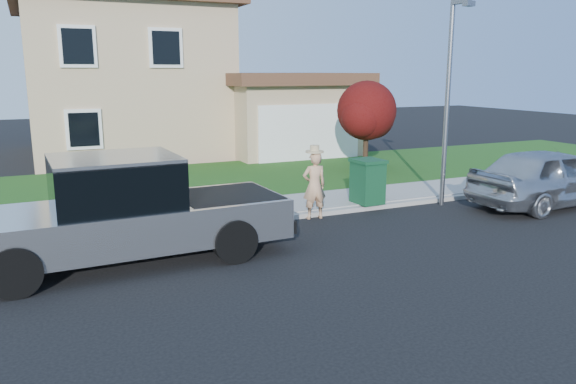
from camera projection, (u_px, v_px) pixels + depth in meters
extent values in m
plane|color=black|center=(267.00, 264.00, 11.06)|extent=(80.00, 80.00, 0.00)
cube|color=gray|center=(259.00, 220.00, 14.03)|extent=(40.00, 0.20, 0.12)
cube|color=gray|center=(244.00, 210.00, 15.01)|extent=(40.00, 2.00, 0.15)
cube|color=#124012|center=(198.00, 182.00, 19.01)|extent=(40.00, 7.00, 0.10)
cube|color=tan|center=(123.00, 83.00, 25.49)|extent=(8.00, 9.00, 6.40)
cube|color=tan|center=(280.00, 118.00, 25.82)|extent=(5.50, 6.00, 3.20)
cube|color=white|center=(310.00, 132.00, 23.21)|extent=(4.60, 0.12, 2.30)
cube|color=#4C2D1E|center=(118.00, 5.00, 24.77)|extent=(8.80, 9.80, 0.50)
cube|color=#4C2D1E|center=(280.00, 78.00, 25.44)|extent=(6.20, 6.80, 0.50)
cube|color=white|center=(77.00, 46.00, 20.25)|extent=(1.30, 0.10, 1.50)
cube|color=white|center=(166.00, 48.00, 21.56)|extent=(1.30, 0.10, 1.50)
cube|color=black|center=(84.00, 129.00, 20.89)|extent=(1.30, 0.10, 1.50)
cylinder|color=black|center=(15.00, 272.00, 9.35)|extent=(0.89, 0.36, 0.88)
cylinder|color=black|center=(13.00, 240.00, 11.12)|extent=(0.89, 0.36, 0.88)
cylinder|color=black|center=(235.00, 241.00, 11.06)|extent=(0.89, 0.36, 0.88)
cylinder|color=black|center=(202.00, 217.00, 12.83)|extent=(0.89, 0.36, 0.88)
cube|color=#B1B3B8|center=(127.00, 224.00, 11.06)|extent=(6.35, 2.40, 0.79)
cube|color=black|center=(115.00, 183.00, 10.81)|extent=(2.38, 2.12, 0.94)
cube|color=#B1B3B8|center=(114.00, 159.00, 10.71)|extent=(2.38, 2.12, 0.09)
cube|color=black|center=(226.00, 196.00, 11.89)|extent=(2.04, 1.94, 0.07)
cube|color=black|center=(273.00, 216.00, 12.49)|extent=(0.20, 2.10, 0.28)
cube|color=black|center=(61.00, 182.00, 11.49)|extent=(0.14, 0.25, 0.20)
imported|color=tan|center=(314.00, 186.00, 14.29)|extent=(0.67, 0.48, 1.73)
cylinder|color=tan|center=(315.00, 151.00, 14.10)|extent=(0.46, 0.46, 0.05)
cylinder|color=tan|center=(315.00, 148.00, 14.08)|extent=(0.23, 0.23, 0.16)
imported|color=#ACAEB3|center=(550.00, 177.00, 15.62)|extent=(4.97, 2.16, 1.67)
cylinder|color=black|center=(366.00, 150.00, 20.80)|extent=(0.19, 0.19, 1.51)
sphere|color=#4A1110|center=(367.00, 111.00, 20.49)|extent=(2.17, 2.17, 2.17)
sphere|color=#4A1110|center=(373.00, 117.00, 21.00)|extent=(1.60, 1.60, 1.60)
sphere|color=#4A1110|center=(362.00, 117.00, 20.13)|extent=(1.51, 1.51, 1.51)
cube|color=#103E22|center=(368.00, 183.00, 15.42)|extent=(0.71, 0.82, 1.13)
cube|color=#103E22|center=(368.00, 161.00, 15.29)|extent=(0.78, 0.89, 0.09)
cylinder|color=slate|center=(447.00, 107.00, 15.37)|extent=(0.13, 0.13, 5.50)
cube|color=slate|center=(461.00, 1.00, 14.56)|extent=(0.18, 0.61, 0.13)
cube|color=slate|center=(469.00, 4.00, 14.34)|extent=(0.29, 0.22, 0.13)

